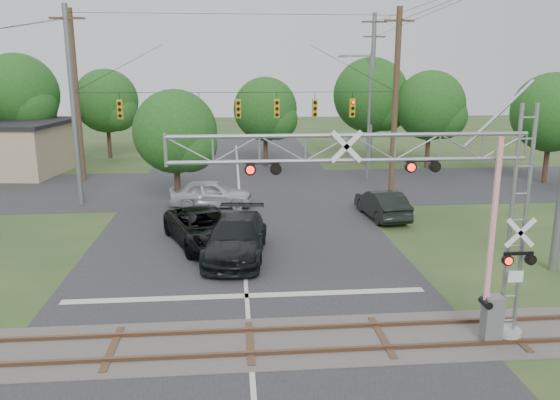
{
  "coord_description": "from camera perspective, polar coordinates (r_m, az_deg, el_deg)",
  "views": [
    {
      "loc": [
        -0.4,
        -12.75,
        7.96
      ],
      "look_at": [
        1.38,
        7.5,
        3.06
      ],
      "focal_mm": 35.0,
      "sensor_mm": 36.0,
      "label": 1
    }
  ],
  "objects": [
    {
      "name": "road_main",
      "position": [
        24.1,
        -3.81,
        -5.73
      ],
      "size": [
        14.0,
        90.0,
        0.02
      ],
      "primitive_type": "cube",
      "color": "#262528",
      "rests_on": "ground"
    },
    {
      "name": "pickup_black",
      "position": [
        25.43,
        -7.81,
        -2.86
      ],
      "size": [
        4.61,
        6.54,
        1.66
      ],
      "primitive_type": "imported",
      "rotation": [
        0.0,
        0.0,
        0.35
      ],
      "color": "black",
      "rests_on": "ground"
    },
    {
      "name": "ground",
      "position": [
        15.04,
        -2.88,
        -18.43
      ],
      "size": [
        160.0,
        160.0,
        0.0
      ],
      "primitive_type": "plane",
      "color": "#29421E",
      "rests_on": "ground"
    },
    {
      "name": "utility_poles",
      "position": [
        35.76,
        0.65,
        10.42
      ],
      "size": [
        26.25,
        29.72,
        12.93
      ],
      "color": "#463320",
      "rests_on": "ground"
    },
    {
      "name": "suv_dark",
      "position": [
        30.25,
        10.62,
        -0.41
      ],
      "size": [
        2.1,
        4.85,
        1.55
      ],
      "primitive_type": "imported",
      "rotation": [
        0.0,
        0.0,
        3.24
      ],
      "color": "black",
      "rests_on": "ground"
    },
    {
      "name": "traffic_signal_span",
      "position": [
        32.85,
        -2.82,
        9.66
      ],
      "size": [
        19.34,
        0.36,
        11.5
      ],
      "color": "slate",
      "rests_on": "ground"
    },
    {
      "name": "railroad_track",
      "position": [
        16.75,
        -3.15,
        -14.71
      ],
      "size": [
        90.0,
        3.2,
        0.17
      ],
      "color": "#433E3A",
      "rests_on": "ground"
    },
    {
      "name": "sedan_silver",
      "position": [
        32.31,
        -7.17,
        0.69
      ],
      "size": [
        4.95,
        2.32,
        1.64
      ],
      "primitive_type": "imported",
      "rotation": [
        0.0,
        0.0,
        1.49
      ],
      "color": "#ABADB3",
      "rests_on": "ground"
    },
    {
      "name": "streetlight",
      "position": [
        39.69,
        9.04,
        9.2
      ],
      "size": [
        2.41,
        0.25,
        9.04
      ],
      "color": "slate",
      "rests_on": "ground"
    },
    {
      "name": "treeline",
      "position": [
        44.01,
        -6.38,
        10.01
      ],
      "size": [
        48.83,
        23.92,
        9.24
      ],
      "color": "#3B271B",
      "rests_on": "ground"
    },
    {
      "name": "car_dark",
      "position": [
        23.66,
        -4.62,
        -3.91
      ],
      "size": [
        3.14,
        6.26,
        1.75
      ],
      "primitive_type": "imported",
      "rotation": [
        0.0,
        0.0,
        -0.12
      ],
      "color": "black",
      "rests_on": "ground"
    },
    {
      "name": "crossing_gantry",
      "position": [
        15.69,
        14.08,
        -0.14
      ],
      "size": [
        10.42,
        0.9,
        7.05
      ],
      "color": "gray",
      "rests_on": "ground"
    },
    {
      "name": "road_cross",
      "position": [
        37.6,
        -4.31,
        1.32
      ],
      "size": [
        90.0,
        12.0,
        0.02
      ],
      "primitive_type": "cube",
      "color": "#262528",
      "rests_on": "ground"
    }
  ]
}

